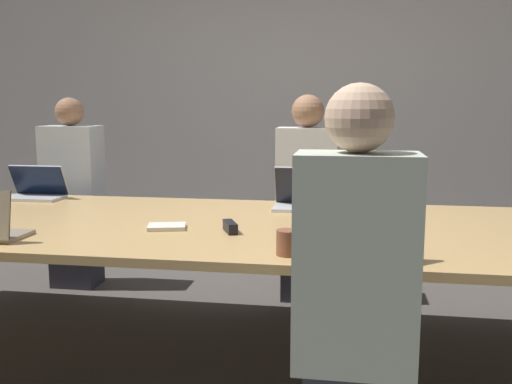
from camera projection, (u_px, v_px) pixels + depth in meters
ground_plane at (255, 358)px, 3.00m from camera, size 24.00×24.00×0.00m
curtain_wall at (299, 95)px, 5.12m from camera, size 12.00×0.06×2.80m
conference_table at (255, 232)px, 2.90m from camera, size 4.68×1.43×0.72m
laptop_far_left at (37, 189)px, 3.66m from camera, size 0.36×0.22×0.22m
person_far_left at (74, 196)px, 4.12m from camera, size 0.40×0.24×1.37m
laptop_far_center at (303, 197)px, 3.31m from camera, size 0.34×0.25×0.24m
person_far_center at (307, 202)px, 3.83m from camera, size 0.40×0.24×1.39m
laptop_near_midright at (364, 241)px, 2.24m from camera, size 0.37×0.25×0.24m
person_near_midright at (354, 301)px, 1.89m from camera, size 0.40×0.24×1.39m
cup_near_midright at (287, 243)px, 2.30m from camera, size 0.09×0.09×0.10m
stapler at (230, 227)px, 2.71m from camera, size 0.10×0.16×0.05m
notebook at (167, 227)px, 2.79m from camera, size 0.21×0.18×0.02m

